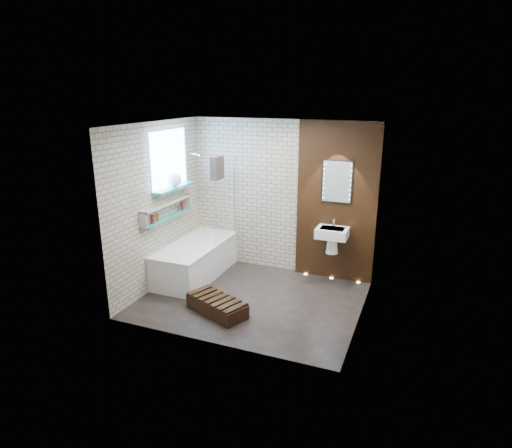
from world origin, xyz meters
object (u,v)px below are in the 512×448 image
at_px(bath_screen, 225,199).
at_px(led_mirror, 337,182).
at_px(bathtub, 196,260).
at_px(washbasin, 332,236).
at_px(walnut_step, 217,306).

distance_m(bath_screen, led_mirror, 1.89).
relative_size(bathtub, washbasin, 3.00).
height_order(bathtub, led_mirror, led_mirror).
bearing_deg(led_mirror, walnut_step, -124.72).
distance_m(bathtub, washbasin, 2.32).
height_order(bathtub, bath_screen, bath_screen).
bearing_deg(bathtub, walnut_step, -48.20).
relative_size(bathtub, walnut_step, 1.92).
bearing_deg(walnut_step, bathtub, 131.80).
xyz_separation_m(bath_screen, washbasin, (1.82, 0.18, -0.49)).
xyz_separation_m(bathtub, led_mirror, (2.17, 0.78, 1.36)).
xyz_separation_m(led_mirror, walnut_step, (-1.25, -1.81, -1.55)).
height_order(washbasin, led_mirror, led_mirror).
height_order(washbasin, walnut_step, washbasin).
xyz_separation_m(bathtub, washbasin, (2.17, 0.62, 0.50)).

